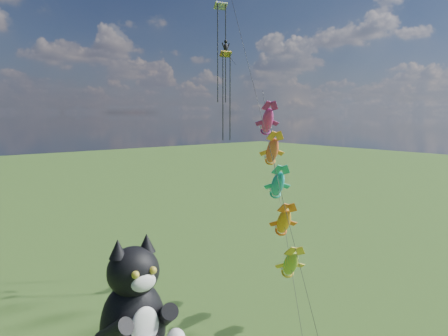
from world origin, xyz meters
TOP-DOWN VIEW (x-y plane):
  - cat_kite_rig at (-3.22, -2.59)m, footprint 2.95×4.26m
  - fish_windsock_rig at (13.88, 7.20)m, footprint 9.06×13.27m
  - parafoil_rig at (13.18, 12.32)m, footprint 6.13×16.85m

SIDE VIEW (x-z plane):
  - cat_kite_rig at x=-3.22m, z-range 2.43..13.17m
  - fish_windsock_rig at x=13.88m, z-range 1.05..17.92m
  - parafoil_rig at x=13.18m, z-range 5.36..33.22m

